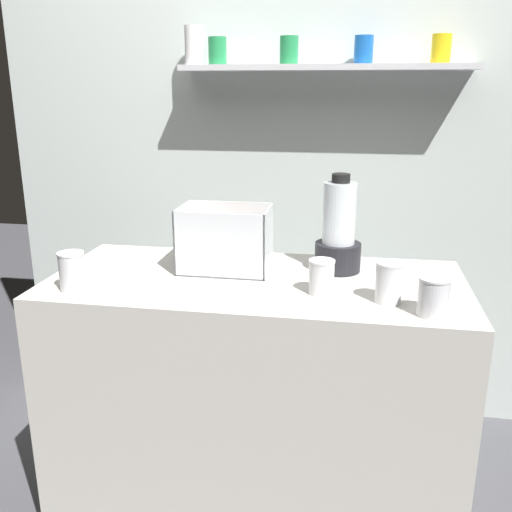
{
  "coord_description": "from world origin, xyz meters",
  "views": [
    {
      "loc": [
        0.31,
        -1.79,
        1.53
      ],
      "look_at": [
        0.0,
        0.0,
        0.98
      ],
      "focal_mm": 39.8,
      "sensor_mm": 36.0,
      "label": 1
    }
  ],
  "objects_px": {
    "juice_cup_beet_left": "(321,279)",
    "carrot_display_bin": "(227,250)",
    "juice_cup_carrot_middle": "(389,285)",
    "juice_cup_mango_right": "(433,298)",
    "juice_cup_carrot_far_left": "(72,273)",
    "blender_pitcher": "(339,234)"
  },
  "relations": [
    {
      "from": "juice_cup_beet_left",
      "to": "juice_cup_mango_right",
      "type": "bearing_deg",
      "value": -21.01
    },
    {
      "from": "carrot_display_bin",
      "to": "juice_cup_mango_right",
      "type": "xyz_separation_m",
      "value": [
        0.66,
        -0.31,
        -0.02
      ]
    },
    {
      "from": "juice_cup_carrot_middle",
      "to": "juice_cup_mango_right",
      "type": "bearing_deg",
      "value": -35.18
    },
    {
      "from": "carrot_display_bin",
      "to": "juice_cup_carrot_far_left",
      "type": "xyz_separation_m",
      "value": [
        -0.44,
        -0.29,
        -0.01
      ]
    },
    {
      "from": "juice_cup_carrot_far_left",
      "to": "juice_cup_carrot_middle",
      "type": "xyz_separation_m",
      "value": [
        0.98,
        0.06,
        -0.0
      ]
    },
    {
      "from": "blender_pitcher",
      "to": "juice_cup_mango_right",
      "type": "xyz_separation_m",
      "value": [
        0.28,
        -0.37,
        -0.08
      ]
    },
    {
      "from": "blender_pitcher",
      "to": "juice_cup_carrot_middle",
      "type": "xyz_separation_m",
      "value": [
        0.16,
        -0.29,
        -0.08
      ]
    },
    {
      "from": "carrot_display_bin",
      "to": "juice_cup_carrot_middle",
      "type": "bearing_deg",
      "value": -22.75
    },
    {
      "from": "juice_cup_beet_left",
      "to": "carrot_display_bin",
      "type": "bearing_deg",
      "value": 151.11
    },
    {
      "from": "blender_pitcher",
      "to": "juice_cup_carrot_far_left",
      "type": "xyz_separation_m",
      "value": [
        -0.82,
        -0.35,
        -0.08
      ]
    },
    {
      "from": "juice_cup_carrot_far_left",
      "to": "juice_cup_beet_left",
      "type": "xyz_separation_m",
      "value": [
        0.78,
        0.1,
        -0.01
      ]
    },
    {
      "from": "juice_cup_carrot_far_left",
      "to": "juice_cup_mango_right",
      "type": "xyz_separation_m",
      "value": [
        1.1,
        -0.02,
        -0.01
      ]
    },
    {
      "from": "juice_cup_beet_left",
      "to": "juice_cup_carrot_middle",
      "type": "bearing_deg",
      "value": -11.03
    },
    {
      "from": "juice_cup_carrot_middle",
      "to": "juice_cup_mango_right",
      "type": "xyz_separation_m",
      "value": [
        0.12,
        -0.08,
        -0.0
      ]
    },
    {
      "from": "blender_pitcher",
      "to": "juice_cup_mango_right",
      "type": "relative_size",
      "value": 3.01
    },
    {
      "from": "carrot_display_bin",
      "to": "juice_cup_beet_left",
      "type": "height_order",
      "value": "carrot_display_bin"
    },
    {
      "from": "carrot_display_bin",
      "to": "blender_pitcher",
      "type": "xyz_separation_m",
      "value": [
        0.38,
        0.06,
        0.06
      ]
    },
    {
      "from": "juice_cup_carrot_far_left",
      "to": "juice_cup_mango_right",
      "type": "bearing_deg",
      "value": -1.09
    },
    {
      "from": "blender_pitcher",
      "to": "juice_cup_carrot_far_left",
      "type": "relative_size",
      "value": 2.74
    },
    {
      "from": "blender_pitcher",
      "to": "juice_cup_mango_right",
      "type": "bearing_deg",
      "value": -52.83
    },
    {
      "from": "juice_cup_carrot_far_left",
      "to": "juice_cup_beet_left",
      "type": "bearing_deg",
      "value": 7.48
    },
    {
      "from": "juice_cup_carrot_middle",
      "to": "juice_cup_carrot_far_left",
      "type": "bearing_deg",
      "value": -176.33
    }
  ]
}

